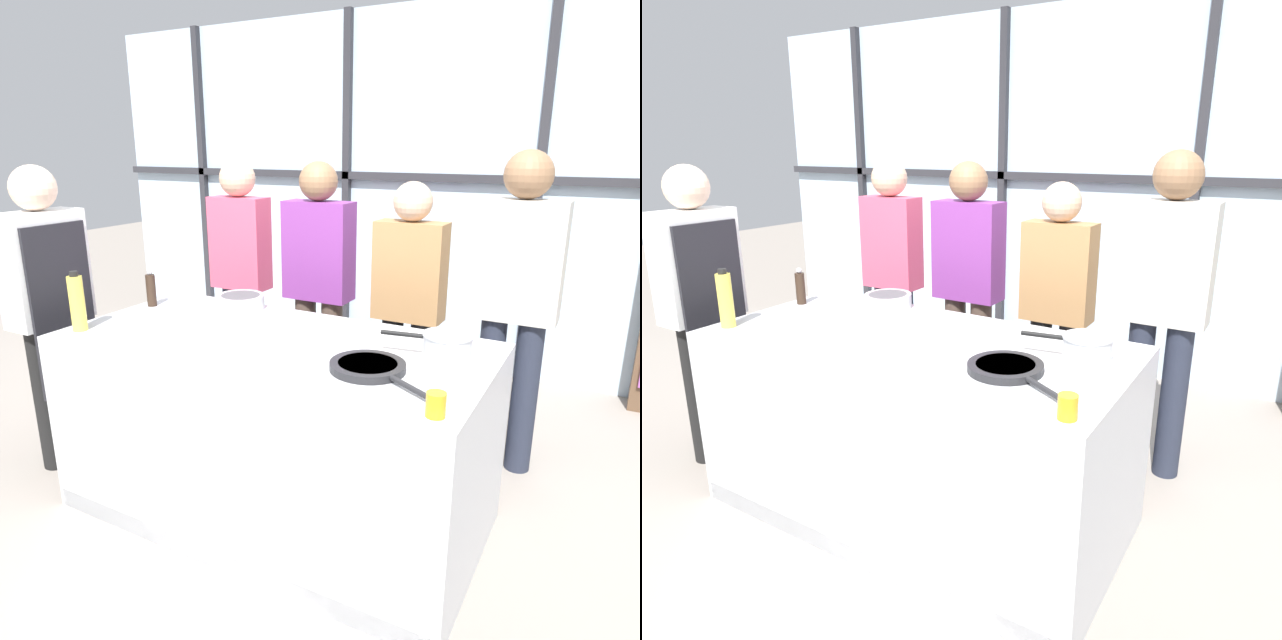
% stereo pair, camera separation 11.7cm
% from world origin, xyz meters
% --- Properties ---
extents(ground_plane, '(18.00, 18.00, 0.00)m').
position_xyz_m(ground_plane, '(0.00, 0.00, 0.00)').
color(ground_plane, gray).
extents(back_window_wall, '(6.40, 0.10, 2.80)m').
position_xyz_m(back_window_wall, '(0.00, 2.39, 1.40)').
color(back_window_wall, silver).
rests_on(back_window_wall, ground_plane).
extents(demo_island, '(2.01, 0.98, 0.92)m').
position_xyz_m(demo_island, '(0.00, -0.00, 0.46)').
color(demo_island, silver).
rests_on(demo_island, ground_plane).
extents(chef, '(0.24, 0.44, 1.69)m').
position_xyz_m(chef, '(-1.35, -0.15, 0.96)').
color(chef, black).
rests_on(chef, ground_plane).
extents(spectator_far_left, '(0.40, 0.24, 1.69)m').
position_xyz_m(spectator_far_left, '(-0.90, 1.00, 0.98)').
color(spectator_far_left, '#232838').
rests_on(spectator_far_left, ground_plane).
extents(spectator_center_left, '(0.43, 0.24, 1.69)m').
position_xyz_m(spectator_center_left, '(-0.30, 1.00, 0.97)').
color(spectator_center_left, '#47382D').
rests_on(spectator_center_left, ground_plane).
extents(spectator_center_right, '(0.41, 0.22, 1.59)m').
position_xyz_m(spectator_center_right, '(0.30, 1.00, 0.91)').
color(spectator_center_right, black).
rests_on(spectator_center_right, ground_plane).
extents(spectator_far_right, '(0.44, 0.25, 1.77)m').
position_xyz_m(spectator_far_right, '(0.90, 1.00, 1.01)').
color(spectator_far_right, '#232838').
rests_on(spectator_far_right, ground_plane).
extents(frying_pan, '(0.51, 0.37, 0.04)m').
position_xyz_m(frying_pan, '(0.55, -0.13, 0.94)').
color(frying_pan, '#232326').
rests_on(frying_pan, demo_island).
extents(saucepan, '(0.39, 0.21, 0.12)m').
position_xyz_m(saucepan, '(0.79, 0.12, 0.98)').
color(saucepan, silver).
rests_on(saucepan, demo_island).
extents(white_plate, '(0.23, 0.23, 0.01)m').
position_xyz_m(white_plate, '(-0.47, -0.06, 0.93)').
color(white_plate, white).
rests_on(white_plate, demo_island).
extents(mixing_bowl, '(0.26, 0.26, 0.08)m').
position_xyz_m(mixing_bowl, '(-0.44, 0.37, 0.96)').
color(mixing_bowl, silver).
rests_on(mixing_bowl, demo_island).
extents(oil_bottle, '(0.07, 0.07, 0.29)m').
position_xyz_m(oil_bottle, '(-0.90, -0.32, 1.06)').
color(oil_bottle, '#E0CC4C').
rests_on(oil_bottle, demo_island).
extents(pepper_grinder, '(0.05, 0.05, 0.21)m').
position_xyz_m(pepper_grinder, '(-0.91, 0.17, 1.01)').
color(pepper_grinder, '#332319').
rests_on(pepper_grinder, demo_island).
extents(juice_glass_near, '(0.07, 0.07, 0.09)m').
position_xyz_m(juice_glass_near, '(0.90, -0.39, 0.96)').
color(juice_glass_near, orange).
rests_on(juice_glass_near, demo_island).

